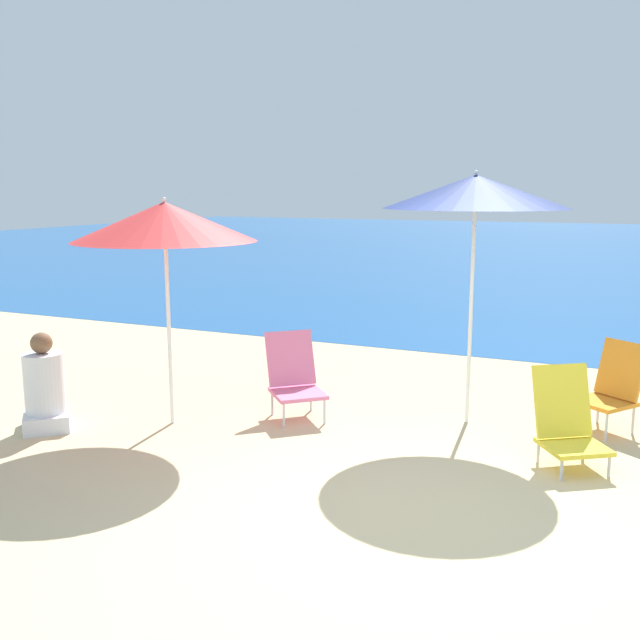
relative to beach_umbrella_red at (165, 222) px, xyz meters
name	(u,v)px	position (x,y,z in m)	size (l,w,h in m)	color
ground_plane	(421,511)	(2.70, -0.86, -1.91)	(60.00, 60.00, 0.00)	#D1BA89
sea_water	(605,247)	(2.70, 23.91, -1.91)	(60.00, 40.00, 0.01)	#1E5699
beach_umbrella_red	(165,222)	(0.00, 0.00, 0.00)	(1.68, 1.68, 2.13)	white
beach_umbrella_navy	(476,192)	(2.56, 1.19, 0.27)	(1.69, 1.69, 2.37)	white
beach_chair_yellow	(567,421)	(3.52, 0.47, -1.54)	(0.70, 0.71, 0.80)	silver
beach_chair_orange	(613,386)	(3.82, 1.52, -1.49)	(0.66, 0.68, 0.83)	silver
beach_chair_pink	(294,376)	(0.96, 0.69, -1.50)	(0.76, 0.77, 0.82)	silver
person_seated_near	(45,390)	(-0.98, -0.61, -1.54)	(0.62, 0.62, 0.92)	silver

